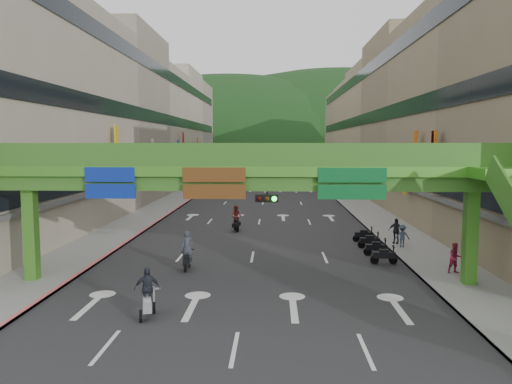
# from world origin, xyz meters

# --- Properties ---
(ground) EXTENTS (320.00, 320.00, 0.00)m
(ground) POSITION_xyz_m (0.00, 0.00, 0.00)
(ground) COLOR black
(ground) RESTS_ON ground
(road_slab) EXTENTS (18.00, 140.00, 0.02)m
(road_slab) POSITION_xyz_m (0.00, 50.00, 0.01)
(road_slab) COLOR #28282B
(road_slab) RESTS_ON ground
(sidewalk_left) EXTENTS (4.00, 140.00, 0.15)m
(sidewalk_left) POSITION_xyz_m (-11.00, 50.00, 0.07)
(sidewalk_left) COLOR gray
(sidewalk_left) RESTS_ON ground
(sidewalk_right) EXTENTS (4.00, 140.00, 0.15)m
(sidewalk_right) POSITION_xyz_m (11.00, 50.00, 0.07)
(sidewalk_right) COLOR gray
(sidewalk_right) RESTS_ON ground
(curb_left) EXTENTS (0.20, 140.00, 0.18)m
(curb_left) POSITION_xyz_m (-9.10, 50.00, 0.09)
(curb_left) COLOR #CC5959
(curb_left) RESTS_ON ground
(curb_right) EXTENTS (0.20, 140.00, 0.18)m
(curb_right) POSITION_xyz_m (9.10, 50.00, 0.09)
(curb_right) COLOR gray
(curb_right) RESTS_ON ground
(building_row_left) EXTENTS (12.80, 95.00, 19.00)m
(building_row_left) POSITION_xyz_m (-18.93, 50.00, 9.46)
(building_row_left) COLOR #9E937F
(building_row_left) RESTS_ON ground
(building_row_right) EXTENTS (12.80, 95.00, 19.00)m
(building_row_right) POSITION_xyz_m (18.93, 50.00, 9.46)
(building_row_right) COLOR gray
(building_row_right) RESTS_ON ground
(overpass_near) EXTENTS (28.00, 12.27, 7.10)m
(overpass_near) POSITION_xyz_m (0.93, 5.38, 5.21)
(overpass_near) COLOR #4C9E2D
(overpass_near) RESTS_ON ground
(overpass_far) EXTENTS (28.00, 2.20, 7.10)m
(overpass_far) POSITION_xyz_m (0.00, 65.00, 5.40)
(overpass_far) COLOR #4C9E2D
(overpass_far) RESTS_ON ground
(hill_left) EXTENTS (168.00, 140.00, 112.00)m
(hill_left) POSITION_xyz_m (-15.00, 160.00, 0.00)
(hill_left) COLOR #1C4419
(hill_left) RESTS_ON ground
(hill_right) EXTENTS (208.00, 176.00, 128.00)m
(hill_right) POSITION_xyz_m (25.00, 180.00, 0.00)
(hill_right) COLOR #1C4419
(hill_right) RESTS_ON ground
(bunting_string) EXTENTS (26.00, 0.36, 0.47)m
(bunting_string) POSITION_xyz_m (0.00, 30.00, 5.96)
(bunting_string) COLOR black
(bunting_string) RESTS_ON ground
(scooter_rider_near) EXTENTS (0.70, 1.60, 2.21)m
(scooter_rider_near) POSITION_xyz_m (-3.52, 8.74, 1.05)
(scooter_rider_near) COLOR black
(scooter_rider_near) RESTS_ON ground
(scooter_rider_mid) EXTENTS (0.98, 1.58, 2.10)m
(scooter_rider_mid) POSITION_xyz_m (-1.71, 21.16, 1.09)
(scooter_rider_mid) COLOR black
(scooter_rider_mid) RESTS_ON ground
(scooter_rider_left) EXTENTS (1.10, 1.57, 2.10)m
(scooter_rider_left) POSITION_xyz_m (-3.79, 1.00, 1.06)
(scooter_rider_left) COLOR gray
(scooter_rider_left) RESTS_ON ground
(scooter_rider_far) EXTENTS (0.89, 1.60, 2.10)m
(scooter_rider_far) POSITION_xyz_m (-5.21, 45.13, 1.07)
(scooter_rider_far) COLOR maroon
(scooter_rider_far) RESTS_ON ground
(parked_scooter_row) EXTENTS (1.60, 7.15, 1.08)m
(parked_scooter_row) POSITION_xyz_m (7.80, 13.74, 0.52)
(parked_scooter_row) COLOR black
(parked_scooter_row) RESTS_ON ground
(car_silver) EXTENTS (1.70, 4.02, 1.29)m
(car_silver) POSITION_xyz_m (-4.99, 58.39, 0.64)
(car_silver) COLOR #A2A3AA
(car_silver) RESTS_ON ground
(car_yellow) EXTENTS (2.23, 4.31, 1.40)m
(car_yellow) POSITION_xyz_m (4.70, 63.02, 0.70)
(car_yellow) COLOR #F6F825
(car_yellow) RESTS_ON ground
(pedestrian_red) EXTENTS (0.86, 0.71, 1.64)m
(pedestrian_red) POSITION_xyz_m (11.06, 8.00, 0.82)
(pedestrian_red) COLOR #9C213D
(pedestrian_red) RESTS_ON ground
(pedestrian_dark) EXTENTS (1.10, 0.89, 1.75)m
(pedestrian_dark) POSITION_xyz_m (9.80, 15.93, 0.88)
(pedestrian_dark) COLOR black
(pedestrian_dark) RESTS_ON ground
(pedestrian_blue) EXTENTS (0.72, 0.48, 1.51)m
(pedestrian_blue) POSITION_xyz_m (9.92, 14.70, 0.76)
(pedestrian_blue) COLOR #35455A
(pedestrian_blue) RESTS_ON ground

